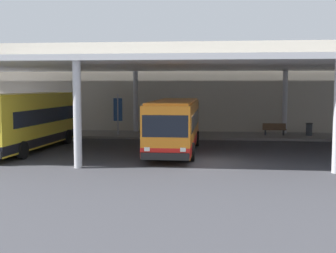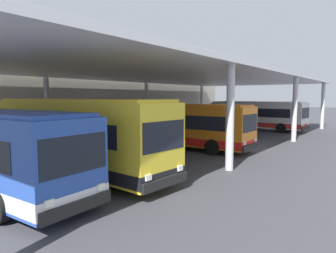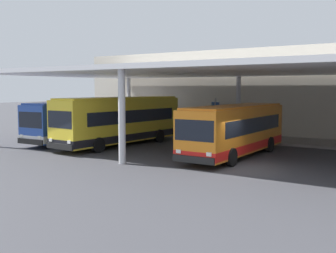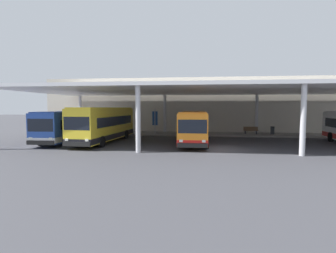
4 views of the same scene
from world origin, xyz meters
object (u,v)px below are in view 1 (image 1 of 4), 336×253
(bench_waiting, at_px, (274,129))
(trash_bin, at_px, (309,129))
(bus_middle_bay, at_px, (175,125))
(banner_sign, at_px, (118,112))
(bus_second_bay, at_px, (30,121))

(bench_waiting, bearing_deg, trash_bin, -2.36)
(bus_middle_bay, bearing_deg, trash_bin, 40.87)
(bus_middle_bay, height_order, bench_waiting, bus_middle_bay)
(bench_waiting, xyz_separation_m, trash_bin, (2.63, -0.11, 0.01))
(bus_middle_bay, bearing_deg, banner_sign, 124.42)
(bench_waiting, bearing_deg, banner_sign, -175.92)
(bus_second_bay, distance_m, banner_sign, 8.64)
(trash_bin, bearing_deg, banner_sign, -177.05)
(bus_middle_bay, xyz_separation_m, banner_sign, (-5.22, 7.62, 0.32))
(trash_bin, height_order, banner_sign, banner_sign)
(banner_sign, bearing_deg, trash_bin, 2.95)
(trash_bin, relative_size, banner_sign, 0.31)
(bus_second_bay, distance_m, bench_waiting, 18.38)
(bus_second_bay, xyz_separation_m, bus_middle_bay, (9.15, 0.07, -0.19))
(bench_waiting, xyz_separation_m, banner_sign, (-12.29, -0.88, 1.32))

